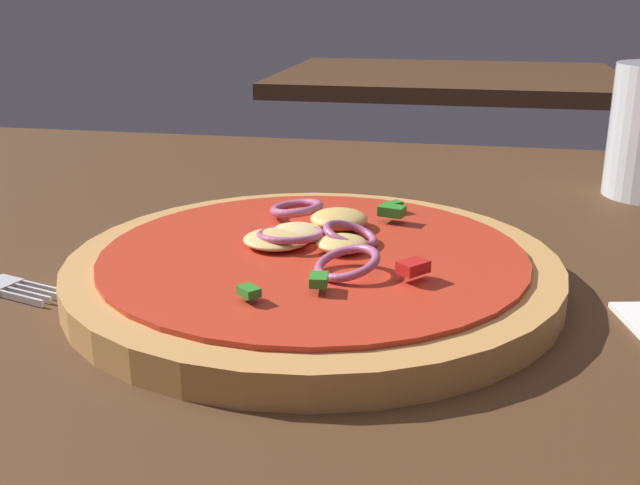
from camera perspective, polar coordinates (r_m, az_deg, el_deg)
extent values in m
cube|color=#4C301C|center=(0.45, -5.78, -5.53)|extent=(1.18, 0.92, 0.03)
cylinder|color=tan|center=(0.45, -0.50, -2.13)|extent=(0.29, 0.29, 0.02)
cylinder|color=red|center=(0.44, -0.51, -0.85)|extent=(0.25, 0.25, 0.00)
ellipsoid|color=#E5BC60|center=(0.48, 1.44, 1.77)|extent=(0.04, 0.04, 0.01)
ellipsoid|color=#F4DB8E|center=(0.47, -1.74, 0.82)|extent=(0.03, 0.03, 0.01)
ellipsoid|color=#EFCC72|center=(0.44, 1.64, -0.08)|extent=(0.03, 0.03, 0.01)
ellipsoid|color=#EFCC72|center=(0.45, -3.27, 0.26)|extent=(0.04, 0.04, 0.01)
torus|color=#B25984|center=(0.51, -1.76, 2.59)|extent=(0.05, 0.05, 0.01)
torus|color=#B25984|center=(0.45, -2.22, 0.62)|extent=(0.05, 0.05, 0.01)
torus|color=#B25984|center=(0.45, 2.29, 0.60)|extent=(0.04, 0.04, 0.01)
torus|color=#B25984|center=(0.41, 2.05, -1.53)|extent=(0.05, 0.05, 0.01)
cube|color=red|center=(0.40, 6.99, -1.82)|extent=(0.02, 0.02, 0.01)
cube|color=#2D8C28|center=(0.37, -5.34, -3.65)|extent=(0.01, 0.01, 0.00)
cube|color=#2D8C28|center=(0.38, -0.08, -2.81)|extent=(0.01, 0.01, 0.01)
cube|color=#2D8C28|center=(0.50, 5.41, 2.38)|extent=(0.02, 0.02, 0.01)
cube|color=red|center=(0.49, 0.70, 1.94)|extent=(0.01, 0.01, 0.00)
cube|color=#2D8C28|center=(0.52, 5.55, 2.82)|extent=(0.01, 0.01, 0.00)
cube|color=silver|center=(0.48, -22.77, -2.98)|extent=(0.02, 0.02, 0.01)
cube|color=silver|center=(0.46, -21.46, -3.92)|extent=(0.03, 0.01, 0.00)
cube|color=silver|center=(0.46, -20.95, -3.69)|extent=(0.03, 0.01, 0.00)
cube|color=silver|center=(0.46, -20.44, -3.47)|extent=(0.03, 0.01, 0.00)
cube|color=silver|center=(0.47, -19.94, -3.24)|extent=(0.03, 0.01, 0.00)
cube|color=#4C301C|center=(1.61, 9.60, 11.95)|extent=(0.68, 0.53, 0.03)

